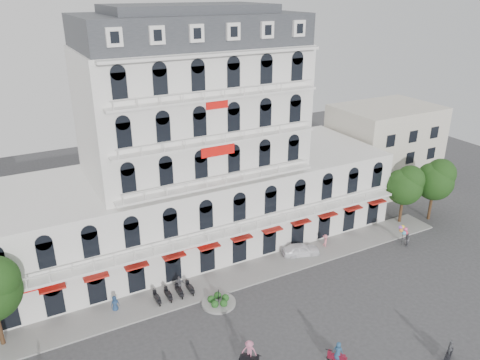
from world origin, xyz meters
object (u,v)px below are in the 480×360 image
at_px(balloon_vendor, 405,236).
at_px(rider_northeast, 449,351).
at_px(rider_east, 338,353).
at_px(parked_car, 301,250).
at_px(rider_center, 249,352).

bearing_deg(balloon_vendor, rider_northeast, -125.47).
bearing_deg(balloon_vendor, rider_east, -149.75).
distance_m(parked_car, rider_center, 17.13).
height_order(parked_car, rider_center, rider_center).
height_order(rider_center, balloon_vendor, balloon_vendor).
xyz_separation_m(parked_car, balloon_vendor, (11.59, -3.86, 0.58)).
xyz_separation_m(rider_east, balloon_vendor, (18.26, 10.65, 0.29)).
distance_m(rider_east, rider_northeast, 8.80).
bearing_deg(rider_east, balloon_vendor, -97.86).
distance_m(rider_northeast, rider_center, 15.69).
height_order(rider_northeast, rider_center, rider_center).
bearing_deg(rider_east, parked_car, -62.80).
distance_m(rider_east, rider_center, 6.89).
height_order(rider_east, rider_center, rider_center).
bearing_deg(rider_center, balloon_vendor, 59.42).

